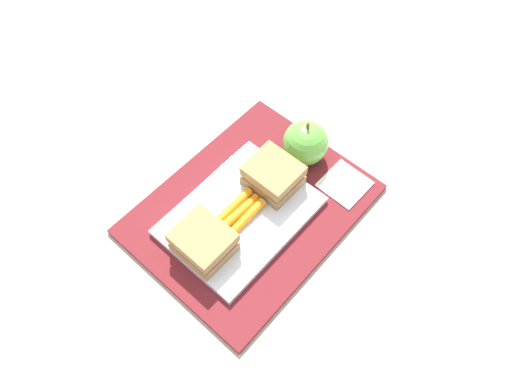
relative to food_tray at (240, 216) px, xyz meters
The scene contains 8 objects.
ground_plane 0.03m from the food_tray, ahead, with size 2.40×2.40×0.00m, color #B7AD99.
lunchbag_mat 0.03m from the food_tray, ahead, with size 0.36×0.28×0.01m, color maroon.
food_tray is the anchor object (origin of this frame).
sandwich_half_left 0.08m from the food_tray, behind, with size 0.07×0.08×0.04m.
sandwich_half_right 0.08m from the food_tray, ahead, with size 0.07×0.08×0.04m.
carrot_sticks_bundle 0.01m from the food_tray, ahead, with size 0.08×0.04×0.02m.
apple 0.16m from the food_tray, ahead, with size 0.08×0.08×0.09m.
paper_napkin 0.18m from the food_tray, 28.38° to the right, with size 0.07×0.07×0.00m, color white.
Camera 1 is at (-0.28, -0.26, 0.68)m, focal length 34.08 mm.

